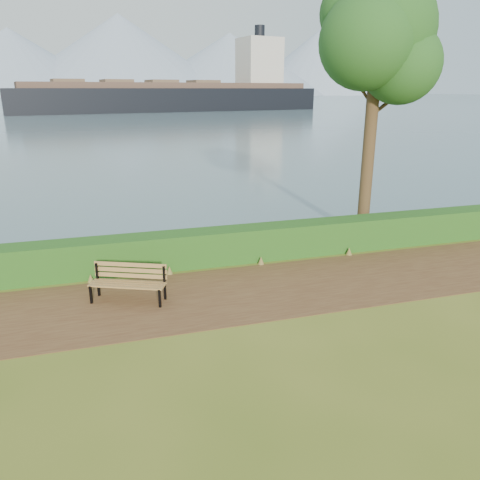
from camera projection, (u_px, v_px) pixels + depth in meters
name	position (u px, v px, depth m)	size (l,w,h in m)	color
ground	(227.00, 299.00, 11.49)	(140.00, 140.00, 0.00)	#54631C
path	(223.00, 294.00, 11.76)	(40.00, 3.40, 0.01)	#502F1B
hedge	(203.00, 247.00, 13.70)	(32.00, 0.85, 1.00)	#154C16
water	(100.00, 99.00, 248.63)	(700.00, 510.00, 0.00)	#43606C
mountains	(83.00, 59.00, 370.83)	(585.00, 190.00, 70.00)	#8295AE
bench	(129.00, 280.00, 11.30)	(1.88, 1.21, 0.91)	black
tree	(378.00, 37.00, 14.36)	(4.14, 3.82, 8.68)	#342415
cargo_ship	(183.00, 97.00, 109.00)	(72.09, 23.54, 21.62)	black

